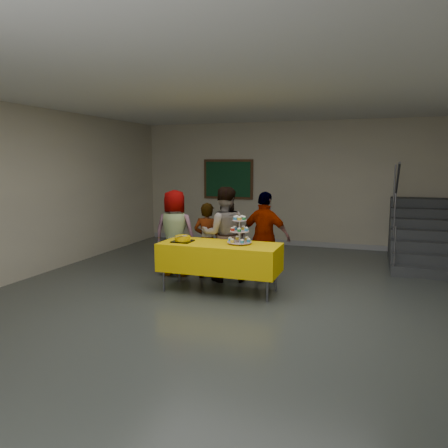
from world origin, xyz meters
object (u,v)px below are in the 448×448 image
object	(u,v)px
bear_cake	(183,238)
schoolchild_a	(175,233)
bake_table	(220,257)
schoolchild_d	(265,237)
staircase	(423,238)
schoolchild_b	(207,241)
schoolchild_c	(224,234)
cupcake_stand	(239,232)
noticeboard	(228,179)

from	to	relation	value
bear_cake	schoolchild_a	bearing A→B (deg)	123.54
bake_table	schoolchild_a	size ratio (longest dim) A/B	1.22
bear_cake	schoolchild_d	distance (m)	1.43
schoolchild_d	staircase	bearing A→B (deg)	-124.64
staircase	bear_cake	bearing A→B (deg)	-138.22
schoolchild_a	staircase	xyz separation A→B (m)	(4.34, 2.67, -0.28)
schoolchild_b	schoolchild_c	size ratio (longest dim) A/B	0.83
cupcake_stand	schoolchild_d	world-z (taller)	schoolchild_d
cupcake_stand	schoolchild_b	world-z (taller)	schoolchild_b
bake_table	cupcake_stand	world-z (taller)	cupcake_stand
schoolchild_c	schoolchild_d	xyz separation A→B (m)	(0.68, 0.16, -0.04)
noticeboard	schoolchild_b	bearing A→B (deg)	-77.08
bear_cake	noticeboard	xyz separation A→B (m)	(-0.68, 4.27, 0.77)
cupcake_stand	schoolchild_a	distance (m)	1.56
schoolchild_a	noticeboard	bearing A→B (deg)	-93.47
staircase	noticeboard	xyz separation A→B (m)	(-4.52, 0.84, 1.11)
bake_table	cupcake_stand	distance (m)	0.50
schoolchild_b	schoolchild_d	bearing A→B (deg)	-175.94
schoolchild_b	noticeboard	distance (m)	3.73
schoolchild_a	noticeboard	distance (m)	3.61
cupcake_stand	schoolchild_a	xyz separation A→B (m)	(-1.41, 0.63, -0.18)
staircase	schoolchild_b	bearing A→B (deg)	-144.16
bake_table	schoolchild_b	xyz separation A→B (m)	(-0.48, 0.69, 0.11)
bake_table	schoolchild_c	world-z (taller)	schoolchild_c
cupcake_stand	noticeboard	xyz separation A→B (m)	(-1.59, 4.14, 0.65)
schoolchild_c	noticeboard	bearing A→B (deg)	-93.17
schoolchild_b	bear_cake	bearing A→B (deg)	78.45
cupcake_stand	staircase	distance (m)	4.44
bear_cake	staircase	bearing A→B (deg)	41.78
schoolchild_a	schoolchild_c	bearing A→B (deg)	169.75
cupcake_stand	bake_table	bearing A→B (deg)	-167.80
bear_cake	noticeboard	bearing A→B (deg)	99.07
staircase	noticeboard	bearing A→B (deg)	169.53
bake_table	schoolchild_d	size ratio (longest dim) A/B	1.22
schoolchild_b	noticeboard	size ratio (longest dim) A/B	1.03
cupcake_stand	schoolchild_a	size ratio (longest dim) A/B	0.29
schoolchild_c	staircase	world-z (taller)	staircase
schoolchild_c	cupcake_stand	bearing A→B (deg)	107.66
schoolchild_d	staircase	distance (m)	3.74
schoolchild_b	schoolchild_a	bearing A→B (deg)	-2.94
noticeboard	schoolchild_c	bearing A→B (deg)	-72.32
cupcake_stand	schoolchild_c	size ratio (longest dim) A/B	0.27
cupcake_stand	noticeboard	world-z (taller)	noticeboard
bake_table	staircase	xyz separation A→B (m)	(3.23, 3.37, -0.07)
schoolchild_a	noticeboard	xyz separation A→B (m)	(-0.18, 3.51, 0.83)
cupcake_stand	schoolchild_c	bearing A→B (deg)	128.52
schoolchild_d	schoolchild_a	bearing A→B (deg)	15.16
schoolchild_d	bake_table	bearing A→B (deg)	67.97
bake_table	schoolchild_d	distance (m)	0.98
bake_table	schoolchild_b	size ratio (longest dim) A/B	1.41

